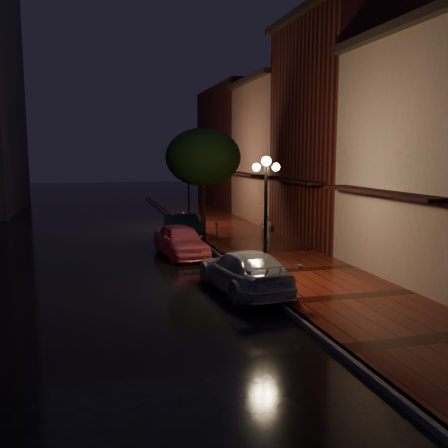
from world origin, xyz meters
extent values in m
plane|color=black|center=(0.00, 0.00, 0.00)|extent=(120.00, 120.00, 0.00)
cube|color=#4B170D|center=(2.25, 0.00, 0.07)|extent=(4.50, 60.00, 0.15)
cube|color=#595451|center=(0.00, 0.00, 0.07)|extent=(0.25, 60.00, 0.15)
cube|color=#511914|center=(7.00, 2.00, 5.50)|extent=(5.00, 8.00, 11.00)
cube|color=#8C5951|center=(7.00, 10.00, 4.50)|extent=(5.00, 8.00, 9.00)
cube|color=#511914|center=(7.00, 20.00, 5.00)|extent=(5.00, 12.00, 10.00)
cylinder|color=black|center=(0.35, -5.00, 2.15)|extent=(0.12, 0.12, 4.00)
cylinder|color=black|center=(0.35, -5.00, 0.30)|extent=(0.36, 0.36, 0.30)
cube|color=black|center=(0.35, -5.00, 4.15)|extent=(0.70, 0.08, 0.08)
sphere|color=#FFE199|center=(0.35, -5.00, 4.30)|extent=(0.32, 0.32, 0.32)
sphere|color=#FFE199|center=(0.00, -5.00, 4.10)|extent=(0.26, 0.26, 0.26)
sphere|color=#FFE199|center=(0.70, -5.00, 4.10)|extent=(0.26, 0.26, 0.26)
cylinder|color=black|center=(0.35, 9.00, 2.15)|extent=(0.12, 0.12, 4.00)
cylinder|color=black|center=(0.35, 9.00, 0.30)|extent=(0.36, 0.36, 0.30)
cube|color=black|center=(0.35, 9.00, 4.15)|extent=(0.70, 0.08, 0.08)
sphere|color=#FFE199|center=(0.35, 9.00, 4.30)|extent=(0.32, 0.32, 0.32)
sphere|color=#FFE199|center=(0.00, 9.00, 4.10)|extent=(0.26, 0.26, 0.26)
sphere|color=#FFE199|center=(0.70, 9.00, 4.10)|extent=(0.26, 0.26, 0.26)
cylinder|color=black|center=(0.60, 6.00, 1.75)|extent=(0.28, 0.28, 3.20)
ellipsoid|color=black|center=(0.60, 6.00, 4.35)|extent=(4.16, 4.16, 3.20)
sphere|color=black|center=(1.30, 6.60, 3.75)|extent=(1.80, 1.80, 1.80)
sphere|color=black|center=(0.00, 5.30, 3.85)|extent=(1.80, 1.80, 1.80)
imported|color=#EE627A|center=(-1.64, 0.58, 0.72)|extent=(2.23, 4.41, 1.44)
imported|color=black|center=(-0.70, 5.08, 0.67)|extent=(1.58, 4.14, 1.35)
imported|color=#B2B2BB|center=(-0.60, -5.62, 0.70)|extent=(2.42, 4.98, 1.40)
imported|color=silver|center=(2.53, 0.99, 0.92)|extent=(0.64, 0.50, 1.54)
imported|color=silver|center=(2.53, 0.99, 1.90)|extent=(0.90, 0.91, 0.82)
cylinder|color=black|center=(2.53, 0.99, 1.28)|extent=(0.02, 0.02, 1.23)
cube|color=black|center=(2.79, 0.94, 1.02)|extent=(0.12, 0.29, 0.31)
cylinder|color=black|center=(0.15, 1.17, 0.68)|extent=(0.06, 0.06, 1.05)
cube|color=black|center=(0.15, 1.17, 1.30)|extent=(0.13, 0.11, 0.21)
camera|label=1|loc=(-5.39, -21.03, 4.57)|focal=40.00mm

